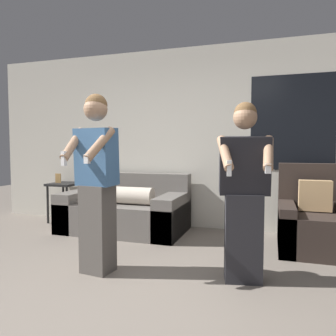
{
  "coord_description": "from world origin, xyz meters",
  "views": [
    {
      "loc": [
        1.09,
        -2.17,
        1.21
      ],
      "look_at": [
        0.17,
        0.7,
        1.02
      ],
      "focal_mm": 35.0,
      "sensor_mm": 36.0,
      "label": 1
    }
  ],
  "objects_px": {
    "side_table": "(65,189)",
    "person_right": "(244,193)",
    "person_left": "(97,181)",
    "armchair": "(314,222)",
    "couch": "(125,210)"
  },
  "relations": [
    {
      "from": "person_left",
      "to": "person_right",
      "type": "relative_size",
      "value": 1.07
    },
    {
      "from": "armchair",
      "to": "side_table",
      "type": "relative_size",
      "value": 1.28
    },
    {
      "from": "couch",
      "to": "person_right",
      "type": "distance_m",
      "value": 2.29
    },
    {
      "from": "couch",
      "to": "person_right",
      "type": "relative_size",
      "value": 1.08
    },
    {
      "from": "couch",
      "to": "person_right",
      "type": "xyz_separation_m",
      "value": [
        1.79,
        -1.33,
        0.51
      ]
    },
    {
      "from": "armchair",
      "to": "person_left",
      "type": "xyz_separation_m",
      "value": [
        -2.09,
        -1.4,
        0.57
      ]
    },
    {
      "from": "side_table",
      "to": "person_right",
      "type": "distance_m",
      "value": 3.38
    },
    {
      "from": "armchair",
      "to": "person_right",
      "type": "xyz_separation_m",
      "value": [
        -0.72,
        -1.19,
        0.48
      ]
    },
    {
      "from": "armchair",
      "to": "couch",
      "type": "bearing_deg",
      "value": 176.8
    },
    {
      "from": "side_table",
      "to": "person_left",
      "type": "bearing_deg",
      "value": -47.61
    },
    {
      "from": "side_table",
      "to": "person_left",
      "type": "height_order",
      "value": "person_left"
    },
    {
      "from": "side_table",
      "to": "person_right",
      "type": "relative_size",
      "value": 0.49
    },
    {
      "from": "armchair",
      "to": "person_right",
      "type": "distance_m",
      "value": 1.48
    },
    {
      "from": "couch",
      "to": "side_table",
      "type": "bearing_deg",
      "value": 168.99
    },
    {
      "from": "armchair",
      "to": "side_table",
      "type": "distance_m",
      "value": 3.73
    }
  ]
}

